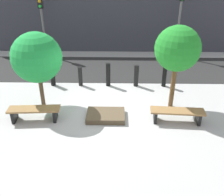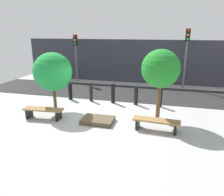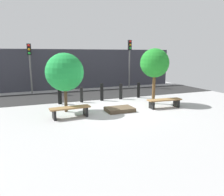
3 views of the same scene
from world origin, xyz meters
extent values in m
plane|color=#A8A8A8|center=(0.00, 0.00, 0.00)|extent=(18.00, 18.00, 0.00)
cube|color=#262626|center=(0.00, 4.38, 0.01)|extent=(18.00, 3.67, 0.01)
cube|color=#33333D|center=(0.00, 7.60, 1.57)|extent=(16.20, 0.50, 3.14)
cube|color=black|center=(-3.18, -0.67, 0.21)|extent=(0.13, 0.48, 0.42)
cube|color=black|center=(-1.77, -0.57, 0.21)|extent=(0.13, 0.48, 0.42)
cube|color=olive|center=(-2.47, -0.62, 0.45)|extent=(1.80, 0.60, 0.06)
cube|color=black|center=(1.74, -0.57, 0.20)|extent=(0.13, 0.48, 0.40)
cube|color=black|center=(3.21, -0.67, 0.20)|extent=(0.13, 0.48, 0.40)
cube|color=olive|center=(2.47, -0.62, 0.43)|extent=(1.86, 0.60, 0.06)
cube|color=brown|center=(0.00, -0.42, 0.09)|extent=(1.35, 0.95, 0.19)
cylinder|color=#4C3926|center=(-2.47, 0.46, 0.72)|extent=(0.15, 0.15, 1.44)
sphere|color=green|center=(-2.47, 0.46, 1.94)|extent=(1.81, 1.81, 1.81)
cylinder|color=brown|center=(2.47, 0.46, 0.93)|extent=(0.17, 0.17, 1.85)
sphere|color=#218729|center=(2.47, 0.46, 2.29)|extent=(1.60, 1.60, 1.60)
cylinder|color=black|center=(-2.50, 2.29, 0.45)|extent=(0.22, 0.22, 0.90)
cylinder|color=black|center=(-1.25, 2.29, 0.44)|extent=(0.18, 0.18, 0.89)
cylinder|color=black|center=(0.00, 2.29, 0.53)|extent=(0.20, 0.20, 1.05)
cylinder|color=black|center=(1.25, 2.29, 0.48)|extent=(0.21, 0.21, 0.97)
cylinder|color=black|center=(2.50, 2.29, 0.50)|extent=(0.19, 0.19, 0.99)
cylinder|color=slate|center=(-3.87, 6.51, 1.74)|extent=(0.12, 0.12, 3.48)
cube|color=black|center=(-3.87, 6.51, 3.09)|extent=(0.28, 0.16, 0.78)
sphere|color=orange|center=(-3.87, 6.40, 3.09)|extent=(0.17, 0.17, 0.17)
sphere|color=green|center=(-3.87, 6.40, 2.83)|extent=(0.17, 0.17, 0.17)
cylinder|color=slate|center=(3.87, 6.51, 1.95)|extent=(0.12, 0.12, 3.89)
camera|label=1|loc=(0.37, -7.98, 4.84)|focal=40.00mm
camera|label=2|loc=(2.71, -8.69, 3.83)|focal=35.00mm
camera|label=3|loc=(-4.16, -10.01, 2.78)|focal=35.00mm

